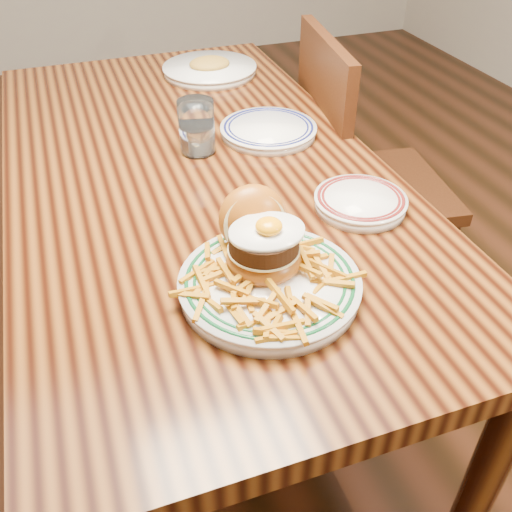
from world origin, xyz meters
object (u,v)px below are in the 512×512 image
object	(u,v)px
table	(197,196)
main_plate	(267,267)
chair_right	(356,178)
side_plate	(360,201)

from	to	relation	value
table	main_plate	distance (m)	0.48
main_plate	chair_right	bearing A→B (deg)	54.95
chair_right	side_plate	distance (m)	0.62
table	main_plate	xyz separation A→B (m)	(0.01, -0.47, 0.13)
table	main_plate	bearing A→B (deg)	-89.09
main_plate	side_plate	bearing A→B (deg)	36.33
table	main_plate	size ratio (longest dim) A/B	4.95
table	side_plate	bearing A→B (deg)	-47.34
table	side_plate	xyz separation A→B (m)	(0.28, -0.30, 0.11)
chair_right	main_plate	size ratio (longest dim) A/B	2.89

